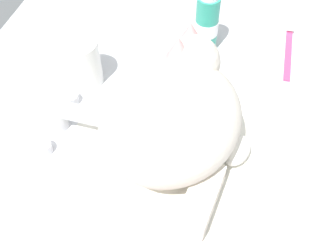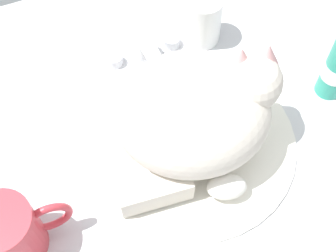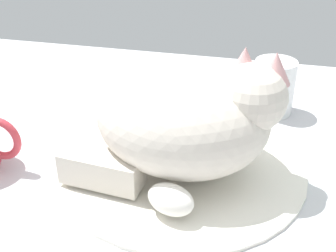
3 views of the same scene
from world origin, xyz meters
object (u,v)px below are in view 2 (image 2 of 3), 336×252
Objects in this scene: faucet at (146,50)px; coffee_mug at (11,232)px; cat at (197,112)px; rinse_cup at (202,20)px.

coffee_mug is (-27.77, -23.57, 2.22)cm from faucet.
cat reaches higher than rinse_cup.
cat is at bearing 10.54° from coffee_mug.
rinse_cup is (10.30, 19.39, -3.85)cm from cat.
cat is at bearing -87.81° from faucet.
rinse_cup is at bearing 62.02° from cat.
faucet is at bearing 92.19° from cat.
cat is 29.18cm from coffee_mug.
coffee_mug is at bearing -147.51° from rinse_cup.
coffee_mug reaches higher than rinse_cup.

